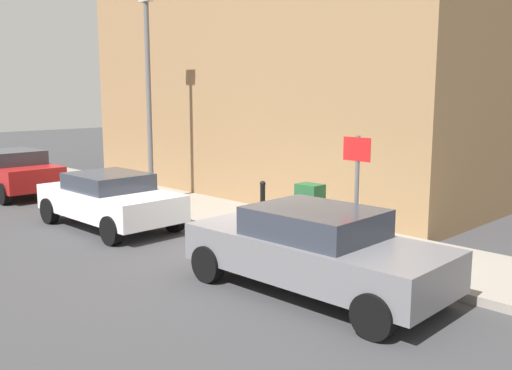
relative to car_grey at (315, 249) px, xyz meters
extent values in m
plane|color=#38383A|center=(0.66, 2.08, -0.74)|extent=(80.00, 80.00, 0.00)
cube|color=gray|center=(2.58, 8.08, -0.66)|extent=(2.55, 30.00, 0.15)
cube|color=olive|center=(7.37, 6.74, 4.19)|extent=(7.03, 13.31, 9.85)
cube|color=slate|center=(0.00, 0.00, -0.10)|extent=(1.90, 4.44, 0.64)
cube|color=#2D333D|center=(0.00, 0.00, 0.44)|extent=(1.62, 2.02, 0.47)
cylinder|color=black|center=(-0.88, 1.63, -0.42)|extent=(0.24, 0.65, 0.64)
cylinder|color=black|center=(0.80, 1.67, -0.42)|extent=(0.24, 0.65, 0.64)
cylinder|color=black|center=(-0.80, -1.67, -0.42)|extent=(0.24, 0.65, 0.64)
cylinder|color=black|center=(0.88, -1.63, -0.42)|extent=(0.24, 0.65, 0.64)
cube|color=silver|center=(-0.01, 6.35, -0.11)|extent=(1.81, 4.00, 0.61)
cube|color=#2D333D|center=(-0.01, 6.37, 0.38)|extent=(1.58, 1.82, 0.41)
cylinder|color=black|center=(-0.86, 7.78, -0.42)|extent=(0.23, 0.64, 0.64)
cylinder|color=black|center=(0.80, 7.80, -0.42)|extent=(0.23, 0.64, 0.64)
cylinder|color=black|center=(-0.83, 4.90, -0.42)|extent=(0.23, 0.64, 0.64)
cylinder|color=black|center=(0.84, 4.91, -0.42)|extent=(0.23, 0.64, 0.64)
cube|color=maroon|center=(0.06, 12.38, -0.07)|extent=(1.76, 3.91, 0.69)
cube|color=#2D333D|center=(0.06, 12.29, 0.48)|extent=(1.54, 1.80, 0.45)
cylinder|color=black|center=(0.87, 13.79, -0.42)|extent=(0.22, 0.64, 0.64)
cylinder|color=black|center=(-0.76, 10.98, -0.42)|extent=(0.22, 0.64, 0.64)
cylinder|color=black|center=(0.88, 10.98, -0.42)|extent=(0.22, 0.64, 0.64)
cube|color=#1E4C28|center=(2.29, 2.02, -0.01)|extent=(0.40, 0.55, 1.15)
cube|color=#333333|center=(2.29, 2.02, -0.55)|extent=(0.46, 0.61, 0.08)
cylinder|color=black|center=(2.39, 3.54, -0.11)|extent=(0.12, 0.12, 0.95)
sphere|color=black|center=(2.39, 3.54, 0.38)|extent=(0.14, 0.14, 0.14)
cylinder|color=#59595B|center=(1.74, 0.43, 0.56)|extent=(0.08, 0.08, 2.30)
cube|color=white|center=(1.72, 0.43, 1.46)|extent=(0.03, 0.56, 0.40)
cube|color=red|center=(1.70, 0.43, 1.46)|extent=(0.01, 0.60, 0.44)
cylinder|color=#59595B|center=(2.22, 7.86, 2.16)|extent=(0.14, 0.14, 5.50)
camera|label=1|loc=(-6.86, -5.58, 2.49)|focal=39.50mm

